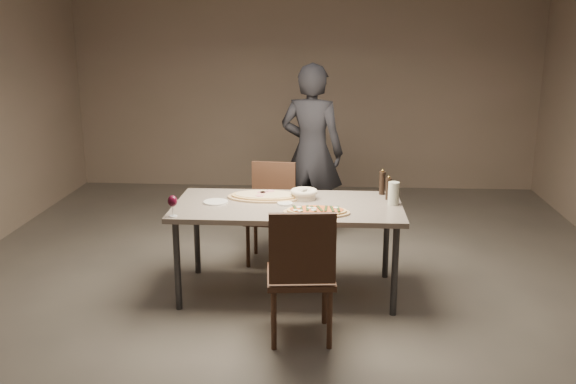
# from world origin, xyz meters

# --- Properties ---
(room) EXTENTS (7.00, 7.00, 7.00)m
(room) POSITION_xyz_m (0.00, 0.00, 1.40)
(room) COLOR #645E56
(room) RESTS_ON ground
(dining_table) EXTENTS (1.80, 0.90, 0.75)m
(dining_table) POSITION_xyz_m (0.00, 0.00, 0.69)
(dining_table) COLOR gray
(dining_table) RESTS_ON ground
(zucchini_pizza) EXTENTS (0.50, 0.28, 0.05)m
(zucchini_pizza) POSITION_xyz_m (0.23, -0.24, 0.77)
(zucchini_pizza) COLOR tan
(zucchini_pizza) RESTS_ON dining_table
(ham_pizza) EXTENTS (0.62, 0.34, 0.04)m
(ham_pizza) POSITION_xyz_m (-0.20, 0.18, 0.77)
(ham_pizza) COLOR tan
(ham_pizza) RESTS_ON dining_table
(bread_basket) EXTENTS (0.22, 0.22, 0.08)m
(bread_basket) POSITION_xyz_m (0.12, 0.17, 0.80)
(bread_basket) COLOR beige
(bread_basket) RESTS_ON dining_table
(oil_dish) EXTENTS (0.12, 0.12, 0.01)m
(oil_dish) POSITION_xyz_m (-0.02, -0.01, 0.76)
(oil_dish) COLOR white
(oil_dish) RESTS_ON dining_table
(pepper_mill_left) EXTENTS (0.05, 0.05, 0.20)m
(pepper_mill_left) POSITION_xyz_m (0.80, 0.19, 0.84)
(pepper_mill_left) COLOR black
(pepper_mill_left) RESTS_ON dining_table
(pepper_mill_right) EXTENTS (0.06, 0.06, 0.21)m
(pepper_mill_right) POSITION_xyz_m (0.76, 0.35, 0.85)
(pepper_mill_right) COLOR black
(pepper_mill_right) RESTS_ON dining_table
(carafe) EXTENTS (0.09, 0.09, 0.18)m
(carafe) POSITION_xyz_m (0.83, 0.04, 0.84)
(carafe) COLOR silver
(carafe) RESTS_ON dining_table
(wine_glass) EXTENTS (0.07, 0.07, 0.16)m
(wine_glass) POSITION_xyz_m (-0.83, -0.38, 0.86)
(wine_glass) COLOR silver
(wine_glass) RESTS_ON dining_table
(side_plate) EXTENTS (0.20, 0.20, 0.01)m
(side_plate) POSITION_xyz_m (-0.58, 0.00, 0.76)
(side_plate) COLOR white
(side_plate) RESTS_ON dining_table
(chair_near) EXTENTS (0.50, 0.50, 0.97)m
(chair_near) POSITION_xyz_m (0.14, -0.84, 0.54)
(chair_near) COLOR #3E261A
(chair_near) RESTS_ON ground
(chair_far) EXTENTS (0.46, 0.46, 0.90)m
(chair_far) POSITION_xyz_m (-0.20, 0.77, 0.50)
(chair_far) COLOR #3E261A
(chair_far) RESTS_ON ground
(diner) EXTENTS (0.74, 0.59, 1.77)m
(diner) POSITION_xyz_m (0.15, 1.44, 0.88)
(diner) COLOR black
(diner) RESTS_ON ground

